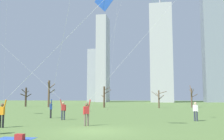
% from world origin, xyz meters
% --- Properties ---
extents(ground_plane, '(400.00, 400.00, 0.00)m').
position_xyz_m(ground_plane, '(0.00, 0.00, 0.00)').
color(ground_plane, '#5B7A3D').
extents(kite_flyer_foreground_left_white, '(12.78, 5.01, 16.99)m').
position_xyz_m(kite_flyer_foreground_left_white, '(0.71, 3.29, 3.44)').
color(kite_flyer_foreground_left_white, '#726656').
rests_on(kite_flyer_foreground_left_white, ground).
extents(kite_flyer_midfield_left_purple, '(6.43, 8.38, 18.04)m').
position_xyz_m(kite_flyer_midfield_left_purple, '(-5.76, 7.69, 3.43)').
color(kite_flyer_midfield_left_purple, black).
rests_on(kite_flyer_midfield_left_purple, ground).
extents(kite_flyer_midfield_right_red, '(16.34, 1.68, 15.86)m').
position_xyz_m(kite_flyer_midfield_right_red, '(-7.74, 6.83, 3.73)').
color(kite_flyer_midfield_right_red, '#33384C').
rests_on(kite_flyer_midfield_right_red, ground).
extents(kite_flyer_far_back_blue, '(8.10, 0.51, 9.14)m').
position_xyz_m(kite_flyer_far_back_blue, '(-4.70, 0.47, 2.85)').
color(kite_flyer_far_back_blue, black).
rests_on(kite_flyer_far_back_blue, ground).
extents(bystander_watching_nearby, '(0.42, 0.37, 1.62)m').
position_xyz_m(bystander_watching_nearby, '(6.99, 7.92, 0.90)').
color(bystander_watching_nearby, '#33384C').
rests_on(bystander_watching_nearby, ground).
extents(picnic_spot, '(1.81, 1.41, 0.31)m').
position_xyz_m(picnic_spot, '(-2.76, -3.94, 0.09)').
color(picnic_spot, '#3359B2').
rests_on(picnic_spot, ground).
extents(bare_tree_leftmost, '(1.88, 2.91, 4.48)m').
position_xyz_m(bare_tree_leftmost, '(-26.96, 40.74, 2.40)').
color(bare_tree_leftmost, '#423326').
rests_on(bare_tree_leftmost, ground).
extents(bare_tree_center, '(1.40, 2.67, 5.93)m').
position_xyz_m(bare_tree_center, '(-20.03, 38.31, 3.17)').
color(bare_tree_center, brown).
rests_on(bare_tree_center, ground).
extents(bare_tree_right_of_center, '(3.03, 2.07, 3.56)m').
position_xyz_m(bare_tree_right_of_center, '(4.06, 37.45, 1.96)').
color(bare_tree_right_of_center, brown).
rests_on(bare_tree_right_of_center, ground).
extents(bare_tree_far_right_edge, '(2.16, 1.63, 4.48)m').
position_xyz_m(bare_tree_far_right_edge, '(-7.45, 38.30, 2.35)').
color(bare_tree_far_right_edge, '#4C3828').
rests_on(bare_tree_far_right_edge, ground).
extents(bare_tree_rightmost, '(1.48, 3.15, 4.78)m').
position_xyz_m(bare_tree_rightmost, '(10.86, 41.02, 2.32)').
color(bare_tree_rightmost, brown).
rests_on(bare_tree_rightmost, ground).
extents(skyline_tall_tower, '(8.17, 9.96, 67.68)m').
position_xyz_m(skyline_tall_tower, '(5.45, 129.85, 31.04)').
color(skyline_tall_tower, slate).
rests_on(skyline_tall_tower, ground).
extents(skyline_slender_spire, '(11.58, 9.74, 67.24)m').
position_xyz_m(skyline_slender_spire, '(32.38, 116.25, 28.79)').
color(skyline_slender_spire, gray).
rests_on(skyline_slender_spire, ground).
extents(skyline_wide_slab, '(10.84, 10.71, 54.76)m').
position_xyz_m(skyline_wide_slab, '(5.84, 111.48, 24.16)').
color(skyline_wide_slab, '#B2B2B7').
rests_on(skyline_wide_slab, ground).
extents(skyline_short_annex, '(5.38, 10.99, 45.31)m').
position_xyz_m(skyline_short_annex, '(-24.48, 115.30, 22.66)').
color(skyline_short_annex, '#B2B2B7').
rests_on(skyline_short_annex, ground).
extents(skyline_squat_block, '(8.08, 7.85, 30.57)m').
position_xyz_m(skyline_squat_block, '(-32.05, 129.77, 15.29)').
color(skyline_squat_block, '#9EA3AD').
rests_on(skyline_squat_block, ground).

